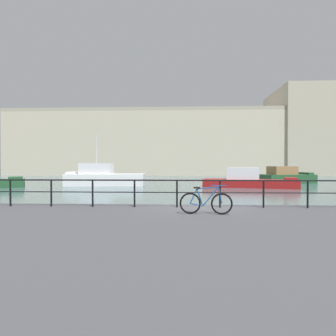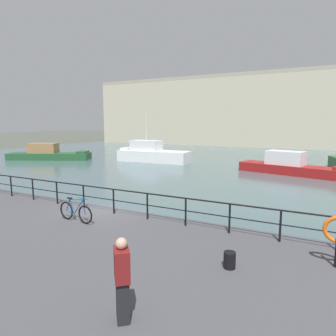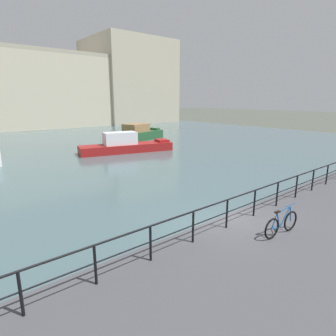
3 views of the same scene
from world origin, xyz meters
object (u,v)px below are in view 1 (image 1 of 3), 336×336
harbor_building (218,142)px  moored_blue_motorboat (248,181)px  moored_white_yacht (103,177)px  moored_cabin_cruiser (286,177)px  parked_bicycle (206,203)px

harbor_building → moored_blue_motorboat: harbor_building is taller
moored_white_yacht → moored_cabin_cruiser: size_ratio=1.29×
harbor_building → moored_cabin_cruiser: harbor_building is taller
moored_white_yacht → parked_bicycle: size_ratio=4.90×
moored_white_yacht → parked_bicycle: bearing=110.5°
harbor_building → moored_cabin_cruiser: 29.02m
parked_bicycle → harbor_building: bearing=86.8°
moored_blue_motorboat → moored_cabin_cruiser: 9.26m
moored_blue_motorboat → parked_bicycle: (-6.02, -20.02, 0.42)m
moored_blue_motorboat → parked_bicycle: size_ratio=5.38×
harbor_building → moored_cabin_cruiser: (4.91, -27.89, -6.33)m
moored_white_yacht → parked_bicycle: moored_white_yacht is taller
moored_white_yacht → moored_cabin_cruiser: moored_white_yacht is taller
moored_cabin_cruiser → moored_white_yacht: bearing=178.5°
moored_white_yacht → moored_cabin_cruiser: 22.20m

